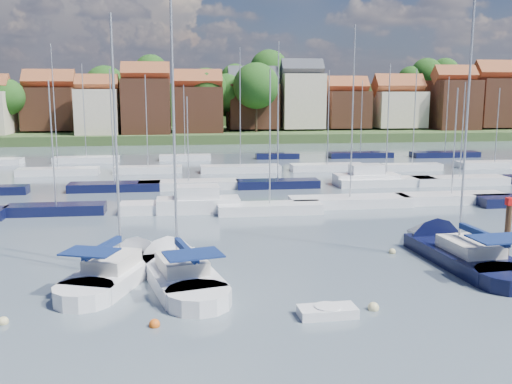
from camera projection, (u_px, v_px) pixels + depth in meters
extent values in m
plane|color=#495763|center=(237.00, 176.00, 68.83)|extent=(260.00, 260.00, 0.00)
cube|color=white|center=(117.00, 275.00, 31.03)|extent=(5.27, 7.74, 1.20)
cone|color=white|center=(150.00, 253.00, 35.32)|extent=(4.00, 4.29, 2.98)
cylinder|color=white|center=(84.00, 298.00, 27.60)|extent=(3.83, 3.83, 1.20)
cube|color=beige|center=(112.00, 261.00, 30.39)|extent=(2.99, 3.52, 0.70)
cylinder|color=#B2B2B7|center=(116.00, 142.00, 30.25)|extent=(0.14, 0.14, 13.23)
cylinder|color=#B2B2B7|center=(103.00, 251.00, 29.29)|extent=(1.47, 3.76, 0.10)
cube|color=#102051|center=(103.00, 248.00, 29.26)|extent=(1.59, 3.64, 0.35)
cube|color=#102051|center=(90.00, 252.00, 28.00)|extent=(2.99, 2.55, 0.08)
cube|color=white|center=(180.00, 277.00, 30.67)|extent=(4.89, 8.21, 1.20)
cone|color=white|center=(162.00, 254.00, 35.09)|extent=(3.98, 4.37, 3.20)
cylinder|color=white|center=(199.00, 302.00, 27.14)|extent=(3.85, 3.85, 1.20)
cube|color=beige|center=(182.00, 263.00, 30.02)|extent=(2.92, 3.63, 0.70)
cylinder|color=#B2B2B7|center=(174.00, 133.00, 29.82)|extent=(0.14, 0.14, 14.22)
cylinder|color=#B2B2B7|center=(186.00, 253.00, 28.89)|extent=(1.08, 4.17, 0.10)
cube|color=#102051|center=(186.00, 250.00, 28.86)|extent=(1.23, 4.01, 0.35)
cube|color=#102051|center=(193.00, 254.00, 27.56)|extent=(3.09, 2.50, 0.08)
cube|color=black|center=(464.00, 259.00, 34.06)|extent=(4.19, 8.79, 1.20)
cone|color=black|center=(420.00, 237.00, 39.21)|extent=(3.86, 4.41, 3.56)
cylinder|color=black|center=(509.00, 282.00, 29.94)|extent=(3.82, 3.82, 1.20)
cube|color=beige|center=(470.00, 246.00, 33.32)|extent=(2.75, 3.74, 0.70)
cylinder|color=#B2B2B7|center=(467.00, 112.00, 33.12)|extent=(0.14, 0.14, 16.19)
cylinder|color=#B2B2B7|center=(483.00, 237.00, 32.03)|extent=(0.45, 4.74, 0.10)
cube|color=#102051|center=(483.00, 234.00, 32.00)|extent=(0.63, 4.52, 0.35)
cube|color=#102051|center=(500.00, 239.00, 30.49)|extent=(3.18, 2.36, 0.08)
cube|color=white|center=(327.00, 312.00, 25.97)|extent=(2.71, 1.35, 0.52)
cylinder|color=white|center=(327.00, 309.00, 25.95)|extent=(1.23, 1.23, 0.33)
cylinder|color=#4C331E|center=(506.00, 252.00, 33.84)|extent=(0.36, 0.36, 5.96)
cube|color=red|center=(510.00, 201.00, 33.31)|extent=(0.40, 0.40, 0.44)
sphere|color=beige|center=(3.00, 324.00, 25.16)|extent=(0.45, 0.45, 0.45)
sphere|color=#D85914|center=(155.00, 327.00, 24.86)|extent=(0.49, 0.49, 0.49)
sphere|color=#D85914|center=(201.00, 305.00, 27.38)|extent=(0.50, 0.50, 0.50)
sphere|color=beige|center=(373.00, 310.00, 26.78)|extent=(0.53, 0.53, 0.53)
sphere|color=beige|center=(392.00, 253.00, 36.12)|extent=(0.44, 0.44, 0.44)
cube|color=black|center=(56.00, 210.00, 47.57)|extent=(8.01, 2.24, 1.00)
cylinder|color=#B2B2B7|center=(52.00, 143.00, 46.60)|extent=(0.12, 0.12, 10.16)
cube|color=white|center=(175.00, 208.00, 48.50)|extent=(9.22, 2.58, 1.00)
cylinder|color=#B2B2B7|center=(174.00, 154.00, 47.70)|extent=(0.12, 0.12, 8.18)
cube|color=white|center=(270.00, 209.00, 47.97)|extent=(8.78, 2.46, 1.00)
cylinder|color=#B2B2B7|center=(270.00, 138.00, 46.92)|extent=(0.12, 0.12, 11.06)
cube|color=white|center=(350.00, 202.00, 50.95)|extent=(10.79, 3.02, 1.00)
cylinder|color=#B2B2B7|center=(353.00, 113.00, 49.57)|extent=(0.12, 0.12, 14.87)
cube|color=white|center=(451.00, 199.00, 52.56)|extent=(10.13, 2.84, 1.00)
cylinder|color=#B2B2B7|center=(455.00, 141.00, 51.64)|extent=(0.12, 0.12, 9.59)
cube|color=white|center=(198.00, 206.00, 48.53)|extent=(7.00, 2.60, 1.40)
cube|color=white|center=(198.00, 193.00, 48.34)|extent=(3.50, 2.20, 1.30)
cube|color=black|center=(115.00, 187.00, 58.86)|extent=(9.30, 2.60, 1.00)
cylinder|color=#B2B2B7|center=(112.00, 127.00, 57.77)|extent=(0.12, 0.12, 11.48)
cube|color=white|center=(189.00, 185.00, 60.20)|extent=(10.40, 2.91, 1.00)
cylinder|color=#B2B2B7|center=(188.00, 139.00, 59.35)|extent=(0.12, 0.12, 8.77)
cube|color=black|center=(278.00, 184.00, 60.70)|extent=(8.80, 2.46, 1.00)
cylinder|color=#B2B2B7|center=(278.00, 112.00, 59.37)|extent=(0.12, 0.12, 14.33)
cube|color=white|center=(386.00, 182.00, 62.12)|extent=(10.73, 3.00, 1.00)
cylinder|color=#B2B2B7|center=(388.00, 122.00, 60.98)|extent=(0.12, 0.12, 12.14)
cube|color=white|center=(459.00, 181.00, 63.02)|extent=(10.48, 2.93, 1.00)
cylinder|color=#B2B2B7|center=(463.00, 130.00, 62.04)|extent=(0.12, 0.12, 10.28)
cube|color=white|center=(366.00, 180.00, 62.67)|extent=(7.00, 2.60, 1.40)
cube|color=white|center=(366.00, 170.00, 62.47)|extent=(3.50, 2.20, 1.30)
cube|color=white|center=(58.00, 172.00, 70.08)|extent=(9.71, 2.72, 1.00)
cylinder|color=#B2B2B7|center=(54.00, 107.00, 68.70)|extent=(0.12, 0.12, 14.88)
cube|color=white|center=(148.00, 170.00, 71.78)|extent=(8.49, 2.38, 1.00)
cylinder|color=#B2B2B7|center=(147.00, 121.00, 70.70)|extent=(0.12, 0.12, 11.31)
cube|color=white|center=(240.00, 169.00, 72.56)|extent=(10.16, 2.85, 1.00)
cylinder|color=#B2B2B7|center=(240.00, 107.00, 71.20)|extent=(0.12, 0.12, 14.59)
cube|color=white|center=(327.00, 168.00, 74.14)|extent=(9.53, 2.67, 1.00)
cylinder|color=#B2B2B7|center=(328.00, 118.00, 73.02)|extent=(0.12, 0.12, 11.91)
cube|color=white|center=(412.00, 168.00, 74.19)|extent=(7.62, 2.13, 1.00)
cylinder|color=#B2B2B7|center=(415.00, 117.00, 73.05)|extent=(0.12, 0.12, 12.13)
cube|color=white|center=(494.00, 165.00, 76.81)|extent=(10.17, 2.85, 1.00)
cylinder|color=#B2B2B7|center=(497.00, 125.00, 75.87)|extent=(0.12, 0.12, 9.73)
cube|color=white|center=(87.00, 160.00, 82.33)|extent=(9.24, 2.59, 1.00)
cylinder|color=#B2B2B7|center=(84.00, 111.00, 81.09)|extent=(0.12, 0.12, 13.17)
cube|color=white|center=(185.00, 158.00, 84.88)|extent=(7.57, 2.12, 1.00)
cylinder|color=#B2B2B7|center=(184.00, 120.00, 83.90)|extent=(0.12, 0.12, 10.24)
cube|color=black|center=(277.00, 156.00, 86.84)|extent=(6.58, 1.84, 1.00)
cylinder|color=#B2B2B7|center=(278.00, 127.00, 86.06)|extent=(0.12, 0.12, 8.01)
cube|color=black|center=(360.00, 155.00, 88.46)|extent=(9.92, 2.78, 1.00)
cylinder|color=#B2B2B7|center=(361.00, 117.00, 87.42)|extent=(0.12, 0.12, 10.92)
cube|color=black|center=(445.00, 155.00, 89.16)|extent=(10.55, 2.95, 1.00)
cylinder|color=#B2B2B7|center=(447.00, 115.00, 88.07)|extent=(0.12, 0.12, 11.51)
cube|color=#394C26|center=(207.00, 131.00, 143.95)|extent=(200.00, 70.00, 3.00)
cube|color=#394C26|center=(203.00, 109.00, 167.54)|extent=(200.00, 60.00, 14.00)
cube|color=brown|center=(51.00, 109.00, 119.78)|extent=(10.37, 9.97, 8.73)
cube|color=brown|center=(49.00, 81.00, 118.80)|extent=(10.57, 5.13, 5.13)
cube|color=beige|center=(98.00, 112.00, 112.69)|extent=(8.09, 8.80, 8.96)
cube|color=brown|center=(97.00, 84.00, 111.73)|extent=(8.25, 4.00, 4.00)
cube|color=brown|center=(147.00, 107.00, 114.63)|extent=(9.36, 10.17, 10.97)
cube|color=brown|center=(146.00, 73.00, 113.48)|extent=(9.54, 4.63, 4.63)
cube|color=brown|center=(198.00, 110.00, 117.76)|extent=(9.90, 8.56, 9.42)
cube|color=brown|center=(197.00, 81.00, 116.73)|extent=(10.10, 4.90, 4.90)
cube|color=brown|center=(253.00, 106.00, 124.10)|extent=(10.59, 8.93, 9.49)
cube|color=#383A42|center=(253.00, 78.00, 123.05)|extent=(10.80, 5.24, 5.24)
cube|color=beige|center=(302.00, 101.00, 124.45)|extent=(9.01, 8.61, 11.65)
cube|color=#383A42|center=(302.00, 69.00, 123.24)|extent=(9.19, 4.46, 4.46)
cube|color=brown|center=(346.00, 109.00, 127.28)|extent=(9.10, 9.34, 8.00)
cube|color=brown|center=(347.00, 86.00, 126.39)|extent=(9.28, 4.50, 4.50)
cube|color=beige|center=(397.00, 109.00, 128.41)|extent=(10.86, 9.59, 7.88)
cube|color=brown|center=(398.00, 86.00, 127.50)|extent=(11.07, 5.37, 5.37)
cube|color=brown|center=(453.00, 105.00, 127.16)|extent=(9.18, 9.96, 10.97)
cube|color=brown|center=(455.00, 75.00, 126.01)|extent=(9.36, 4.54, 4.54)
cube|color=brown|center=(498.00, 103.00, 129.81)|extent=(11.39, 9.67, 10.76)
cube|color=brown|center=(500.00, 72.00, 128.63)|extent=(11.62, 5.64, 5.64)
cylinder|color=#382619|center=(425.00, 98.00, 148.38)|extent=(0.50, 0.50, 4.47)
sphere|color=#255A1C|center=(426.00, 74.00, 147.32)|extent=(8.18, 8.18, 8.18)
cylinder|color=#382619|center=(228.00, 121.00, 123.21)|extent=(0.50, 0.50, 4.46)
sphere|color=#255A1C|center=(227.00, 93.00, 122.16)|extent=(8.15, 8.15, 8.15)
cylinder|color=#382619|center=(269.00, 98.00, 141.23)|extent=(0.50, 0.50, 5.15)
sphere|color=#255A1C|center=(269.00, 69.00, 140.01)|extent=(9.41, 9.41, 9.41)
cylinder|color=#382619|center=(152.00, 97.00, 140.08)|extent=(0.50, 0.50, 4.56)
sphere|color=#255A1C|center=(151.00, 72.00, 139.01)|extent=(8.34, 8.34, 8.34)
cylinder|color=#382619|center=(107.00, 118.00, 128.81)|extent=(0.50, 0.50, 5.15)
sphere|color=#255A1C|center=(105.00, 87.00, 127.60)|extent=(9.42, 9.42, 9.42)
cylinder|color=#382619|center=(37.00, 107.00, 128.40)|extent=(0.50, 0.50, 3.42)
sphere|color=#255A1C|center=(36.00, 86.00, 127.59)|extent=(6.26, 6.26, 6.26)
cylinder|color=#382619|center=(268.00, 120.00, 133.17)|extent=(0.50, 0.50, 3.77)
sphere|color=#255A1C|center=(268.00, 98.00, 132.28)|extent=(6.89, 6.89, 6.89)
cylinder|color=#382619|center=(256.00, 120.00, 119.00)|extent=(0.50, 0.50, 5.21)
sphere|color=#255A1C|center=(256.00, 86.00, 117.76)|extent=(9.53, 9.53, 9.53)
cylinder|color=#382619|center=(469.00, 121.00, 136.43)|extent=(0.50, 0.50, 2.97)
sphere|color=#255A1C|center=(470.00, 104.00, 135.72)|extent=(5.44, 5.44, 5.44)
cylinder|color=#382619|center=(207.00, 121.00, 120.46)|extent=(0.50, 0.50, 4.84)
sphere|color=#255A1C|center=(206.00, 89.00, 119.32)|extent=(8.85, 8.85, 8.85)
cylinder|color=#382619|center=(410.00, 99.00, 148.11)|extent=(0.50, 0.50, 3.72)
sphere|color=#255A1C|center=(411.00, 79.00, 147.24)|extent=(6.80, 6.80, 6.80)
cylinder|color=#382619|center=(453.00, 121.00, 128.00)|extent=(0.50, 0.50, 4.05)
sphere|color=#255A1C|center=(454.00, 96.00, 127.05)|extent=(7.40, 7.40, 7.40)
cylinder|color=#382619|center=(9.00, 124.00, 114.47)|extent=(0.50, 0.50, 4.00)
sphere|color=#255A1C|center=(7.00, 97.00, 113.52)|extent=(7.32, 7.32, 7.32)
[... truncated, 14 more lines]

